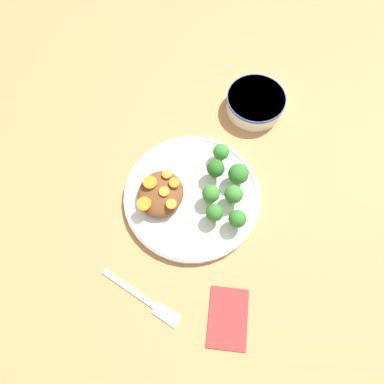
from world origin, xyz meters
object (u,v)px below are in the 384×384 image
object	(u,v)px
napkin	(228,318)
plate	(192,196)
fork	(148,302)
dip_bowl	(255,102)

from	to	relation	value
napkin	plate	bearing A→B (deg)	-147.98
fork	napkin	world-z (taller)	same
plate	napkin	world-z (taller)	plate
dip_bowl	fork	distance (m)	0.49
plate	dip_bowl	xyz separation A→B (m)	(-0.26, 0.07, 0.01)
dip_bowl	napkin	distance (m)	0.47
fork	napkin	xyz separation A→B (m)	(-0.01, 0.15, 0.00)
plate	fork	bearing A→B (deg)	-4.84
plate	dip_bowl	world-z (taller)	dip_bowl
fork	dip_bowl	bearing A→B (deg)	95.58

